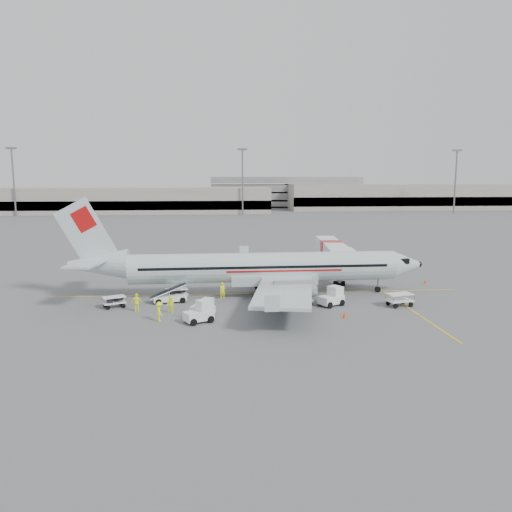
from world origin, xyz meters
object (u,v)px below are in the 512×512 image
(tug_aft, at_px, (198,312))
(jet_bridge, at_px, (331,259))
(tug_fore, at_px, (331,296))
(tug_mid, at_px, (203,307))
(aircraft, at_px, (264,247))
(belt_loader, at_px, (170,291))

(tug_aft, bearing_deg, jet_bridge, 21.93)
(tug_fore, bearing_deg, tug_mid, 160.10)
(jet_bridge, height_order, tug_aft, jet_bridge)
(jet_bridge, bearing_deg, tug_aft, -125.36)
(jet_bridge, relative_size, tug_mid, 8.26)
(jet_bridge, bearing_deg, aircraft, -130.24)
(tug_aft, bearing_deg, belt_loader, 84.70)
(jet_bridge, distance_m, tug_aft, 25.42)
(jet_bridge, height_order, tug_fore, jet_bridge)
(belt_loader, distance_m, tug_aft, 7.96)
(tug_fore, bearing_deg, aircraft, 109.40)
(tug_mid, bearing_deg, tug_aft, -74.76)
(aircraft, relative_size, tug_mid, 17.96)
(tug_fore, distance_m, tug_mid, 12.73)
(tug_fore, relative_size, tug_aft, 1.00)
(tug_fore, bearing_deg, jet_bridge, 45.84)
(tug_fore, relative_size, tug_mid, 1.17)
(belt_loader, xyz_separation_m, tug_fore, (15.90, -2.61, -0.25))
(tug_fore, xyz_separation_m, tug_mid, (-12.49, -2.46, -0.14))
(aircraft, bearing_deg, tug_aft, -125.19)
(aircraft, height_order, tug_mid, aircraft)
(tug_fore, bearing_deg, belt_loader, 139.64)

